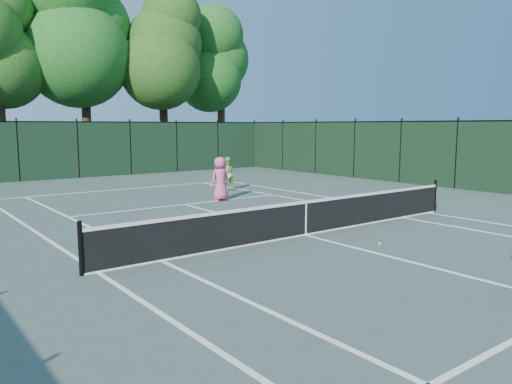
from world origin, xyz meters
TOP-DOWN VIEW (x-y plane):
  - ground at (0.00, 0.00)m, footprint 90.00×90.00m
  - sideline_doubles_left at (-5.49, 0.00)m, footprint 0.10×23.77m
  - sideline_doubles_right at (5.49, 0.00)m, footprint 0.10×23.77m
  - sideline_singles_left at (-4.12, 0.00)m, footprint 0.10×23.77m
  - sideline_singles_right at (4.12, 0.00)m, footprint 0.10×23.77m
  - baseline_far at (0.00, 11.88)m, footprint 10.97×0.10m
  - service_line_far at (0.00, 6.40)m, footprint 8.23×0.10m
  - center_service_line at (0.00, 0.00)m, footprint 0.10×12.80m
  - tennis_net at (0.00, 0.00)m, footprint 11.69×0.09m
  - fence_far at (0.00, 18.00)m, footprint 24.00×0.05m
  - tree_3 at (2.00, 22.30)m, footprint 7.00×7.00m
  - tree_4 at (7.00, 21.60)m, footprint 6.20×6.20m
  - tree_5 at (12.00, 22.10)m, footprint 5.80×5.80m
  - player_pink at (1.58, 6.42)m, footprint 0.86×0.61m
  - player_green at (3.47, 8.76)m, footprint 0.73×0.58m
  - loose_ball_midcourt at (0.67, -1.87)m, footprint 0.07×0.07m

SIDE VIEW (x-z plane):
  - ground at x=0.00m, z-range 0.00..0.00m
  - sideline_doubles_left at x=-5.49m, z-range 0.00..0.01m
  - sideline_doubles_right at x=5.49m, z-range 0.00..0.01m
  - sideline_singles_left at x=-4.12m, z-range 0.00..0.01m
  - sideline_singles_right at x=4.12m, z-range 0.00..0.01m
  - baseline_far at x=0.00m, z-range 0.00..0.01m
  - service_line_far at x=0.00m, z-range 0.00..0.01m
  - center_service_line at x=0.00m, z-range 0.00..0.01m
  - loose_ball_midcourt at x=0.67m, z-range 0.00..0.07m
  - tennis_net at x=0.00m, z-range -0.05..1.01m
  - player_green at x=3.47m, z-range 0.00..1.46m
  - player_pink at x=1.58m, z-range 0.00..1.66m
  - fence_far at x=0.00m, z-range 0.00..3.00m
  - tree_5 at x=12.00m, z-range 1.59..13.82m
  - tree_4 at x=7.00m, z-range 1.66..14.63m
  - tree_3 at x=2.00m, z-range 1.78..16.23m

